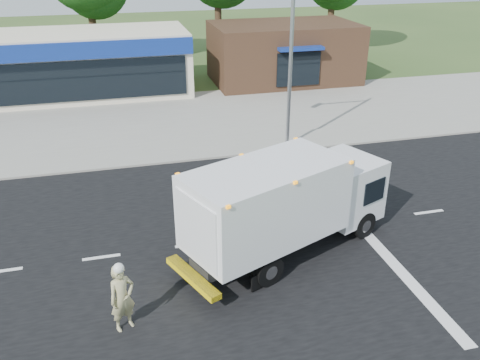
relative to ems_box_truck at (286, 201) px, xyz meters
The scene contains 10 objects.
ground 2.23m from the ems_box_truck, 81.28° to the left, with size 120.00×120.00×0.00m, color #385123.
road_asphalt 2.22m from the ems_box_truck, 81.28° to the left, with size 60.00×14.00×0.02m, color black.
sidewalk 9.53m from the ems_box_truck, 88.92° to the left, with size 60.00×2.40×0.12m, color gray.
parking_apron 15.27m from the ems_box_truck, 89.33° to the left, with size 60.00×9.00×0.02m, color gray.
lane_markings 2.43m from the ems_box_truck, ahead, with size 55.20×7.00×0.01m.
ems_box_truck is the anchor object (origin of this frame).
emergency_worker 5.80m from the ems_box_truck, 155.74° to the right, with size 0.83×0.72×2.03m.
retail_strip_mall 22.85m from the ems_box_truck, 112.72° to the left, with size 18.00×6.20×4.00m.
brown_storefront 22.32m from the ems_box_truck, 71.24° to the left, with size 10.00×6.70×4.00m.
traffic_signal_pole 9.60m from the ems_box_truck, 73.88° to the left, with size 3.51×0.25×8.00m.
Camera 1 is at (-5.07, -14.42, 9.38)m, focal length 38.00 mm.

